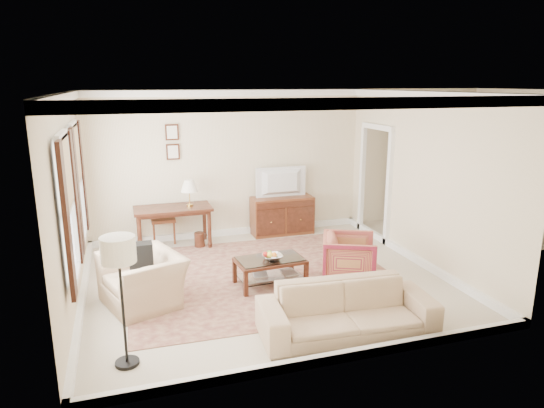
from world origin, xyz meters
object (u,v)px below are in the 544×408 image
coffee_table (270,265)px  sofa (347,302)px  sideboard (282,215)px  tv (283,173)px  striped_armchair (349,256)px  writing_desk (173,213)px  club_armchair (142,271)px

coffee_table → sofa: size_ratio=0.50×
sideboard → tv: tv is taller
coffee_table → striped_armchair: striped_armchair is taller
striped_armchair → sofa: sofa is taller
coffee_table → writing_desk: bearing=118.0°
sideboard → sofa: bearing=-97.6°
sideboard → tv: 0.88m
writing_desk → striped_armchair: size_ratio=1.74×
coffee_table → sofa: bearing=-74.7°
coffee_table → striped_armchair: bearing=-9.0°
striped_armchair → sofa: size_ratio=0.38×
tv → writing_desk: bearing=4.2°
club_armchair → sofa: bearing=35.7°
tv → sofa: tv is taller
writing_desk → sideboard: bearing=4.7°
writing_desk → sofa: (1.66, -3.95, -0.25)m
writing_desk → sideboard: (2.21, 0.18, -0.28)m
tv → club_armchair: (-2.90, -2.49, -0.79)m
sideboard → coffee_table: (-1.02, -2.44, -0.05)m
writing_desk → striped_armchair: 3.46m
sideboard → club_armchair: (-2.90, -2.51, 0.10)m
striped_armchair → club_armchair: bearing=112.2°
writing_desk → coffee_table: (1.20, -2.25, -0.33)m
writing_desk → tv: 2.30m
striped_armchair → club_armchair: size_ratio=0.74×
tv → coffee_table: 2.79m
sofa → tv: bearing=86.7°
writing_desk → sofa: size_ratio=0.66×
sofa → sideboard: bearing=86.7°
coffee_table → club_armchair: (-1.88, -0.07, 0.15)m
writing_desk → sideboard: writing_desk is taller
tv → sofa: bearing=82.3°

